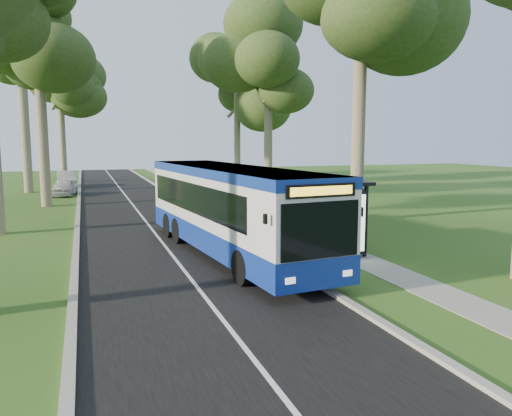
{
  "coord_description": "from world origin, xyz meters",
  "views": [
    {
      "loc": [
        -6.57,
        -17.82,
        4.39
      ],
      "look_at": [
        0.12,
        1.52,
        1.6
      ],
      "focal_mm": 35.0,
      "sensor_mm": 36.0,
      "label": 1
    }
  ],
  "objects": [
    {
      "name": "bus_stop_sign",
      "position": [
        0.89,
        -2.76,
        1.76
      ],
      "size": [
        0.16,
        0.39,
        2.86
      ],
      "rotation": [
        0.0,
        0.0,
        -0.32
      ],
      "color": "gray",
      "rests_on": "ground"
    },
    {
      "name": "footpath",
      "position": [
        3.0,
        10.0,
        0.01
      ],
      "size": [
        1.5,
        100.0,
        0.02
      ],
      "primitive_type": "cube",
      "color": "gray",
      "rests_on": "ground"
    },
    {
      "name": "tree_west_e",
      "position": [
        -8.5,
        38.0,
        10.53
      ],
      "size": [
        5.2,
        5.2,
        14.2
      ],
      "color": "#7A6B56",
      "rests_on": "ground"
    },
    {
      "name": "kerb_west",
      "position": [
        -7.0,
        10.0,
        0.06
      ],
      "size": [
        0.25,
        100.0,
        0.12
      ],
      "primitive_type": "cube",
      "color": "#9E9B93",
      "rests_on": "ground"
    },
    {
      "name": "tree_east_d",
      "position": [
        8.0,
        30.0,
        9.63
      ],
      "size": [
        5.2,
        5.2,
        12.99
      ],
      "color": "#7A6B56",
      "rests_on": "ground"
    },
    {
      "name": "tree_west_d",
      "position": [
        -11.0,
        28.0,
        13.01
      ],
      "size": [
        5.2,
        5.2,
        17.59
      ],
      "color": "#7A6B56",
      "rests_on": "ground"
    },
    {
      "name": "bus",
      "position": [
        -1.35,
        0.27,
        1.76
      ],
      "size": [
        3.98,
        13.0,
        3.39
      ],
      "rotation": [
        0.0,
        0.0,
        0.1
      ],
      "color": "silver",
      "rests_on": "ground"
    },
    {
      "name": "tree_west_c",
      "position": [
        -9.0,
        18.0,
        10.99
      ],
      "size": [
        5.2,
        5.2,
        14.83
      ],
      "color": "#7A6B56",
      "rests_on": "ground"
    },
    {
      "name": "tree_east_c",
      "position": [
        6.8,
        18.0,
        10.08
      ],
      "size": [
        5.2,
        5.2,
        13.6
      ],
      "color": "#7A6B56",
      "rests_on": "ground"
    },
    {
      "name": "litter_bin",
      "position": [
        0.55,
        8.34,
        0.5
      ],
      "size": [
        0.57,
        0.57,
        0.99
      ],
      "rotation": [
        0.0,
        0.0,
        -0.06
      ],
      "color": "black",
      "rests_on": "ground"
    },
    {
      "name": "bus_shelter",
      "position": [
        2.63,
        -0.9,
        2.02
      ],
      "size": [
        2.29,
        3.56,
        2.85
      ],
      "rotation": [
        0.0,
        0.0,
        0.16
      ],
      "color": "black",
      "rests_on": "ground"
    },
    {
      "name": "centre_line",
      "position": [
        -3.5,
        10.0,
        0.02
      ],
      "size": [
        0.12,
        100.0,
        0.0
      ],
      "primitive_type": "cube",
      "color": "white",
      "rests_on": "road"
    },
    {
      "name": "kerb_east",
      "position": [
        0.0,
        10.0,
        0.06
      ],
      "size": [
        0.25,
        100.0,
        0.12
      ],
      "primitive_type": "cube",
      "color": "#9E9B93",
      "rests_on": "ground"
    },
    {
      "name": "road",
      "position": [
        -3.5,
        10.0,
        0.01
      ],
      "size": [
        7.0,
        100.0,
        0.02
      ],
      "primitive_type": "cube",
      "color": "black",
      "rests_on": "ground"
    },
    {
      "name": "car_silver",
      "position": [
        -8.09,
        31.81,
        0.77
      ],
      "size": [
        1.82,
        4.74,
        1.54
      ],
      "primitive_type": "imported",
      "rotation": [
        0.0,
        0.0,
        0.04
      ],
      "color": "#B1B3B9",
      "rests_on": "ground"
    },
    {
      "name": "car_white",
      "position": [
        -8.05,
        24.48,
        0.67
      ],
      "size": [
        2.15,
        4.12,
        1.34
      ],
      "primitive_type": "imported",
      "rotation": [
        0.0,
        0.0,
        -0.15
      ],
      "color": "silver",
      "rests_on": "ground"
    },
    {
      "name": "ground",
      "position": [
        0.0,
        0.0,
        0.0
      ],
      "size": [
        120.0,
        120.0,
        0.0
      ],
      "primitive_type": "plane",
      "color": "#264E18",
      "rests_on": "ground"
    }
  ]
}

